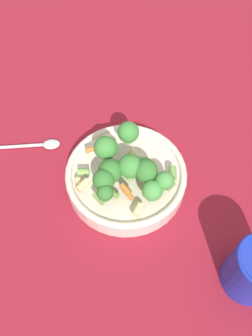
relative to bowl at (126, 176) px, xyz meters
name	(u,v)px	position (x,y,z in m)	size (l,w,h in m)	color
ground_plane	(126,182)	(0.00, 0.00, -0.02)	(3.00, 3.00, 0.00)	maroon
bowl	(126,176)	(0.00, 0.00, 0.00)	(0.23, 0.23, 0.04)	beige
pasta_salad	(127,166)	(0.01, 0.01, 0.06)	(0.16, 0.18, 0.07)	#8CB766
spoon	(30,146)	(0.01, -0.22, -0.02)	(0.12, 0.18, 0.01)	silver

